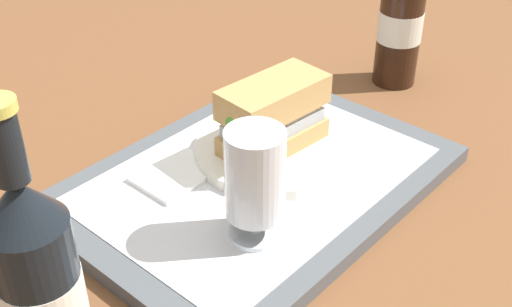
# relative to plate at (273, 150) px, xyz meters

# --- Properties ---
(ground_plane) EXTENTS (3.00, 3.00, 0.00)m
(ground_plane) POSITION_rel_plate_xyz_m (0.04, 0.01, -0.03)
(ground_plane) COLOR brown
(tray) EXTENTS (0.44, 0.32, 0.02)m
(tray) POSITION_rel_plate_xyz_m (0.04, 0.01, -0.02)
(tray) COLOR #4C5156
(tray) RESTS_ON ground_plane
(placemat) EXTENTS (0.38, 0.27, 0.00)m
(placemat) POSITION_rel_plate_xyz_m (0.04, 0.01, -0.01)
(placemat) COLOR silver
(placemat) RESTS_ON tray
(plate) EXTENTS (0.19, 0.19, 0.01)m
(plate) POSITION_rel_plate_xyz_m (0.00, 0.00, 0.00)
(plate) COLOR silver
(plate) RESTS_ON placemat
(sandwich) EXTENTS (0.14, 0.08, 0.08)m
(sandwich) POSITION_rel_plate_xyz_m (0.00, -0.00, 0.05)
(sandwich) COLOR tan
(sandwich) RESTS_ON plate
(beer_glass) EXTENTS (0.06, 0.06, 0.12)m
(beer_glass) POSITION_rel_plate_xyz_m (0.13, 0.08, 0.06)
(beer_glass) COLOR silver
(beer_glass) RESTS_ON placemat
(napkin_folded) EXTENTS (0.09, 0.07, 0.01)m
(napkin_folded) POSITION_rel_plate_xyz_m (0.11, -0.06, -0.00)
(napkin_folded) COLOR white
(napkin_folded) RESTS_ON placemat
(beer_bottle) EXTENTS (0.07, 0.07, 0.27)m
(beer_bottle) POSITION_rel_plate_xyz_m (0.35, 0.06, 0.08)
(beer_bottle) COLOR black
(beer_bottle) RESTS_ON ground_plane
(second_bottle) EXTENTS (0.07, 0.07, 0.27)m
(second_bottle) POSITION_rel_plate_xyz_m (-0.30, -0.01, 0.08)
(second_bottle) COLOR black
(second_bottle) RESTS_ON ground_plane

